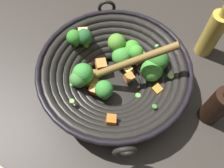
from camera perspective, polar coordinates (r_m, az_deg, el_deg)
ground_plane at (r=0.64m, az=0.50°, el=-0.12°), size 4.00×4.00×0.00m
wok at (r=0.59m, az=0.61°, el=3.09°), size 0.40×0.40×0.19m
soy_sauce_bottle at (r=0.60m, az=25.63°, el=-5.03°), size 0.05×0.05×0.17m
cooking_oil_bottle at (r=0.71m, az=24.50°, el=11.89°), size 0.05×0.05×0.20m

